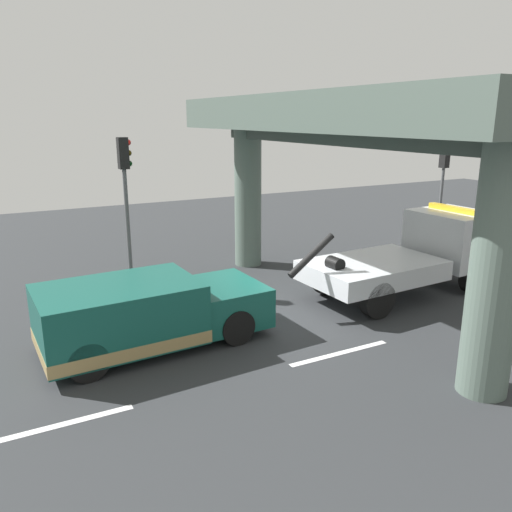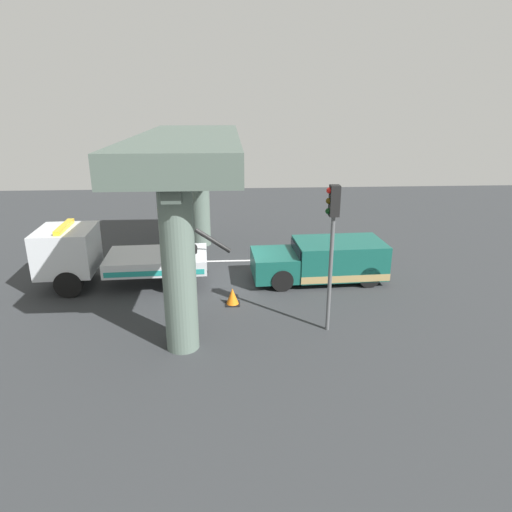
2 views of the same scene
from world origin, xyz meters
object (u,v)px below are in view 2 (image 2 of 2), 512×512
(tow_truck_white, at_px, (106,255))
(traffic_light_near, at_px, (332,228))
(traffic_cone_orange, at_px, (232,297))
(towed_van_green, at_px, (324,261))

(tow_truck_white, xyz_separation_m, traffic_light_near, (-7.77, 4.16, 2.13))
(traffic_light_near, distance_m, traffic_cone_orange, 4.70)
(traffic_light_near, xyz_separation_m, traffic_cone_orange, (2.95, -2.04, -3.04))
(traffic_cone_orange, bearing_deg, traffic_light_near, 145.30)
(tow_truck_white, xyz_separation_m, traffic_cone_orange, (-4.82, 2.12, -0.92))
(tow_truck_white, height_order, towed_van_green, tow_truck_white)
(towed_van_green, bearing_deg, traffic_light_near, 79.79)
(tow_truck_white, distance_m, traffic_cone_orange, 5.35)
(traffic_cone_orange, bearing_deg, towed_van_green, -149.75)
(towed_van_green, relative_size, traffic_light_near, 1.16)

